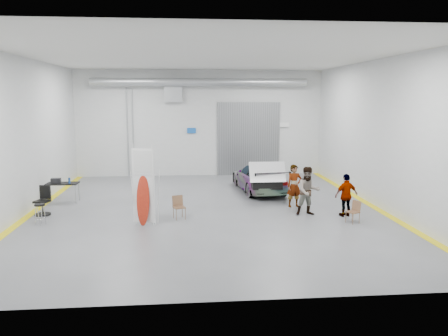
{
  "coord_description": "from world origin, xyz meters",
  "views": [
    {
      "loc": [
        -0.83,
        -17.02,
        4.46
      ],
      "look_at": [
        0.77,
        1.2,
        1.5
      ],
      "focal_mm": 35.0,
      "sensor_mm": 36.0,
      "label": 1
    }
  ],
  "objects": [
    {
      "name": "folding_chair_far",
      "position": [
        5.1,
        -2.31,
        0.25
      ],
      "size": [
        0.5,
        0.62,
        0.8
      ],
      "rotation": [
        0.0,
        0.0,
        -1.1
      ],
      "color": "brown",
      "rests_on": "ground"
    },
    {
      "name": "sedan_car",
      "position": [
        2.67,
        3.38,
        0.67
      ],
      "size": [
        2.35,
        4.79,
        1.34
      ],
      "primitive_type": "imported",
      "rotation": [
        0.0,
        0.0,
        3.24
      ],
      "color": "white",
      "rests_on": "ground"
    },
    {
      "name": "ground",
      "position": [
        0.0,
        0.0,
        0.0
      ],
      "size": [
        16.0,
        16.0,
        0.0
      ],
      "primitive_type": "plane",
      "color": "#5A5B61",
      "rests_on": "ground"
    },
    {
      "name": "shop_stool",
      "position": [
        -6.0,
        -1.56,
        0.37
      ],
      "size": [
        0.38,
        0.38,
        0.75
      ],
      "rotation": [
        0.0,
        0.0,
        -0.24
      ],
      "color": "black",
      "rests_on": "ground"
    },
    {
      "name": "person_a",
      "position": [
        3.58,
        0.21,
        0.88
      ],
      "size": [
        0.7,
        0.52,
        1.76
      ],
      "primitive_type": "imported",
      "rotation": [
        0.0,
        0.0,
        0.17
      ],
      "color": "#865F49",
      "rests_on": "ground"
    },
    {
      "name": "person_c",
      "position": [
        5.18,
        -1.4,
        0.82
      ],
      "size": [
        1.01,
        0.61,
        1.63
      ],
      "primitive_type": "imported",
      "rotation": [
        0.0,
        0.0,
        3.39
      ],
      "color": "#A76E37",
      "rests_on": "ground"
    },
    {
      "name": "trunk_lid",
      "position": [
        2.67,
        1.31,
        1.36
      ],
      "size": [
        1.57,
        0.95,
        0.04
      ],
      "primitive_type": "cube",
      "color": "silver",
      "rests_on": "sedan_car"
    },
    {
      "name": "work_table",
      "position": [
        -6.21,
        1.88,
        0.83
      ],
      "size": [
        1.34,
        0.68,
        1.08
      ],
      "rotation": [
        0.0,
        0.0,
        -0.01
      ],
      "color": "#95999D",
      "rests_on": "ground"
    },
    {
      "name": "folding_chair_near",
      "position": [
        -1.11,
        -1.2,
        0.27
      ],
      "size": [
        0.51,
        0.54,
        0.85
      ],
      "rotation": [
        0.0,
        0.0,
        0.34
      ],
      "color": "brown",
      "rests_on": "ground"
    },
    {
      "name": "room_shell",
      "position": [
        0.24,
        2.22,
        4.08
      ],
      "size": [
        14.02,
        16.18,
        6.01
      ],
      "color": "silver",
      "rests_on": "ground"
    },
    {
      "name": "office_chair",
      "position": [
        -6.34,
        -0.19,
        0.48
      ],
      "size": [
        0.61,
        0.64,
        1.1
      ],
      "rotation": [
        0.0,
        0.0,
        -0.33
      ],
      "color": "black",
      "rests_on": "ground"
    },
    {
      "name": "person_b",
      "position": [
        3.8,
        -1.09,
        0.94
      ],
      "size": [
        0.93,
        0.73,
        1.87
      ],
      "primitive_type": "imported",
      "rotation": [
        0.0,
        0.0,
        0.03
      ],
      "color": "slate",
      "rests_on": "ground"
    },
    {
      "name": "surfboard_display",
      "position": [
        -2.27,
        -1.92,
        1.17
      ],
      "size": [
        0.79,
        0.4,
        2.89
      ],
      "rotation": [
        0.0,
        0.0,
        -0.31
      ],
      "color": "white",
      "rests_on": "ground"
    }
  ]
}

